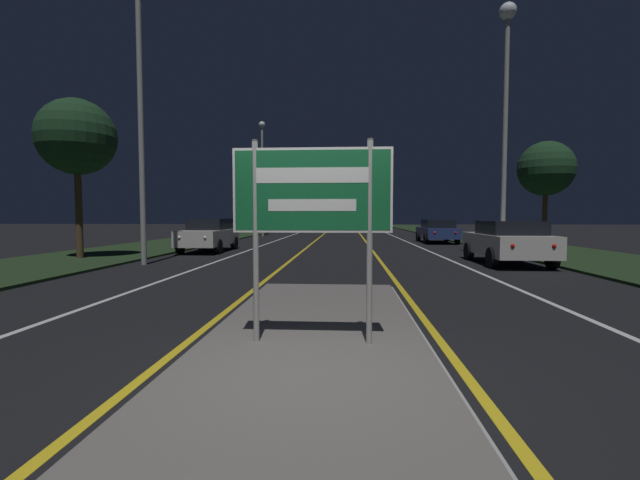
# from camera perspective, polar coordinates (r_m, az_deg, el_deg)

# --- Properties ---
(ground_plane) EXTENTS (160.00, 160.00, 0.00)m
(ground_plane) POSITION_cam_1_polar(r_m,az_deg,el_deg) (4.47, -2.01, -18.01)
(ground_plane) COLOR black
(median_island) EXTENTS (2.87, 8.88, 0.10)m
(median_island) POSITION_cam_1_polar(r_m,az_deg,el_deg) (5.31, -1.04, -14.06)
(median_island) COLOR #999993
(median_island) RESTS_ON ground_plane
(verge_left) EXTENTS (5.00, 100.00, 0.08)m
(verge_left) POSITION_cam_1_polar(r_m,az_deg,el_deg) (26.15, -18.71, -0.41)
(verge_left) COLOR #1E3319
(verge_left) RESTS_ON ground_plane
(verge_right) EXTENTS (5.00, 100.00, 0.08)m
(verge_right) POSITION_cam_1_polar(r_m,az_deg,el_deg) (25.85, 24.14, -0.56)
(verge_right) COLOR #1E3319
(verge_right) RESTS_ON ground_plane
(centre_line_yellow_left) EXTENTS (0.12, 70.00, 0.01)m
(centre_line_yellow_left) POSITION_cam_1_polar(r_m,az_deg,el_deg) (29.27, -0.43, 0.06)
(centre_line_yellow_left) COLOR gold
(centre_line_yellow_left) RESTS_ON ground_plane
(centre_line_yellow_right) EXTENTS (0.12, 70.00, 0.01)m
(centre_line_yellow_right) POSITION_cam_1_polar(r_m,az_deg,el_deg) (29.22, 5.94, 0.03)
(centre_line_yellow_right) COLOR gold
(centre_line_yellow_right) RESTS_ON ground_plane
(lane_line_white_left) EXTENTS (0.12, 70.00, 0.01)m
(lane_line_white_left) POSITION_cam_1_polar(r_m,az_deg,el_deg) (29.56, -5.42, 0.07)
(lane_line_white_left) COLOR silver
(lane_line_white_left) RESTS_ON ground_plane
(lane_line_white_right) EXTENTS (0.12, 70.00, 0.01)m
(lane_line_white_right) POSITION_cam_1_polar(r_m,az_deg,el_deg) (29.44, 10.95, 0.02)
(lane_line_white_right) COLOR silver
(lane_line_white_right) RESTS_ON ground_plane
(edge_line_white_left) EXTENTS (0.10, 70.00, 0.01)m
(edge_line_white_left) POSITION_cam_1_polar(r_m,az_deg,el_deg) (30.17, -11.05, 0.09)
(edge_line_white_left) COLOR silver
(edge_line_white_left) RESTS_ON ground_plane
(edge_line_white_right) EXTENTS (0.10, 70.00, 0.01)m
(edge_line_white_right) POSITION_cam_1_polar(r_m,az_deg,el_deg) (29.97, 16.65, -0.00)
(edge_line_white_right) COLOR silver
(edge_line_white_right) RESTS_ON ground_plane
(highway_sign) EXTENTS (1.89, 0.07, 2.42)m
(highway_sign) POSITION_cam_1_polar(r_m,az_deg,el_deg) (5.07, -1.06, 5.32)
(highway_sign) COLOR #9E9E99
(highway_sign) RESTS_ON median_island
(streetlight_left_near) EXTENTS (0.48, 0.48, 9.26)m
(streetlight_left_near) POSITION_cam_1_polar(r_m,az_deg,el_deg) (15.86, -22.86, 17.85)
(streetlight_left_near) COLOR #9E9E99
(streetlight_left_near) RESTS_ON ground_plane
(streetlight_left_far) EXTENTS (0.50, 0.50, 9.14)m
(streetlight_left_far) POSITION_cam_1_polar(r_m,az_deg,el_deg) (34.97, -7.70, 10.00)
(streetlight_left_far) COLOR #9E9E99
(streetlight_left_far) RESTS_ON ground_plane
(streetlight_right_near) EXTENTS (0.63, 0.63, 9.54)m
(streetlight_right_near) POSITION_cam_1_polar(r_m,az_deg,el_deg) (18.46, 23.58, 18.82)
(streetlight_right_near) COLOR #9E9E99
(streetlight_right_near) RESTS_ON ground_plane
(car_receding_0) EXTENTS (2.02, 4.11, 1.46)m
(car_receding_0) POSITION_cam_1_polar(r_m,az_deg,el_deg) (15.63, 23.74, -0.16)
(car_receding_0) COLOR silver
(car_receding_0) RESTS_ON ground_plane
(car_receding_1) EXTENTS (1.99, 4.37, 1.42)m
(car_receding_1) POSITION_cam_1_polar(r_m,az_deg,el_deg) (26.74, 15.35, 1.23)
(car_receding_1) COLOR navy
(car_receding_1) RESTS_ON ground_plane
(car_approaching_0) EXTENTS (1.87, 4.28, 1.50)m
(car_approaching_0) POSITION_cam_1_polar(r_m,az_deg,el_deg) (20.14, -14.55, 0.73)
(car_approaching_0) COLOR silver
(car_approaching_0) RESTS_ON ground_plane
(roadside_palm_left) EXTENTS (2.73, 2.73, 5.77)m
(roadside_palm_left) POSITION_cam_1_polar(r_m,az_deg,el_deg) (18.20, -29.71, 11.77)
(roadside_palm_left) COLOR #4C3823
(roadside_palm_left) RESTS_ON verge_left
(roadside_palm_right) EXTENTS (2.72, 2.72, 5.28)m
(roadside_palm_right) POSITION_cam_1_polar(r_m,az_deg,el_deg) (24.49, 27.92, 8.36)
(roadside_palm_right) COLOR #4C3823
(roadside_palm_right) RESTS_ON verge_right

